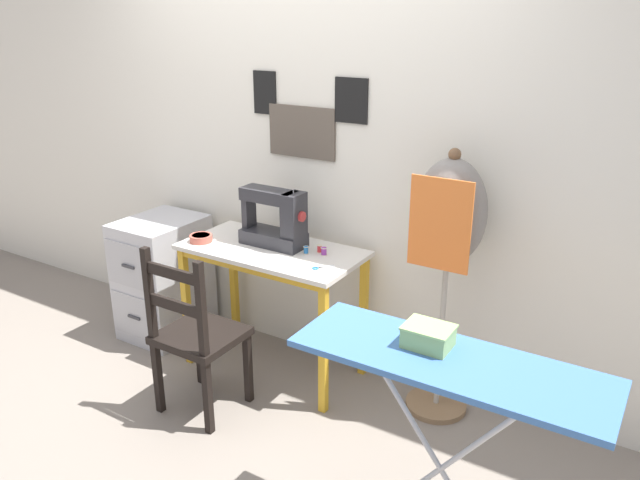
# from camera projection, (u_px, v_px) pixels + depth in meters

# --- Properties ---
(ground_plane) EXTENTS (14.00, 14.00, 0.00)m
(ground_plane) POSITION_uv_depth(u_px,v_px,m) (249.00, 387.00, 3.50)
(ground_plane) COLOR gray
(wall_back) EXTENTS (10.00, 0.07, 2.55)m
(wall_back) POSITION_uv_depth(u_px,v_px,m) (303.00, 145.00, 3.52)
(wall_back) COLOR silver
(wall_back) RESTS_ON ground_plane
(sewing_table) EXTENTS (1.02, 0.51, 0.76)m
(sewing_table) POSITION_uv_depth(u_px,v_px,m) (271.00, 267.00, 3.47)
(sewing_table) COLOR silver
(sewing_table) RESTS_ON ground_plane
(sewing_machine) EXTENTS (0.39, 0.16, 0.34)m
(sewing_machine) POSITION_uv_depth(u_px,v_px,m) (277.00, 220.00, 3.43)
(sewing_machine) COLOR #28282D
(sewing_machine) RESTS_ON sewing_table
(fabric_bowl) EXTENTS (0.13, 0.13, 0.04)m
(fabric_bowl) POSITION_uv_depth(u_px,v_px,m) (201.00, 238.00, 3.53)
(fabric_bowl) COLOR #B25647
(fabric_bowl) RESTS_ON sewing_table
(scissors) EXTENTS (0.10, 0.10, 0.01)m
(scissors) POSITION_uv_depth(u_px,v_px,m) (320.00, 268.00, 3.17)
(scissors) COLOR silver
(scissors) RESTS_ON sewing_table
(thread_spool_near_machine) EXTENTS (0.03, 0.03, 0.04)m
(thread_spool_near_machine) POSITION_uv_depth(u_px,v_px,m) (306.00, 250.00, 3.36)
(thread_spool_near_machine) COLOR #2875C1
(thread_spool_near_machine) RESTS_ON sewing_table
(thread_spool_mid_table) EXTENTS (0.03, 0.03, 0.04)m
(thread_spool_mid_table) POSITION_uv_depth(u_px,v_px,m) (320.00, 249.00, 3.38)
(thread_spool_mid_table) COLOR red
(thread_spool_mid_table) RESTS_ON sewing_table
(thread_spool_far_edge) EXTENTS (0.04, 0.04, 0.04)m
(thread_spool_far_edge) POSITION_uv_depth(u_px,v_px,m) (324.00, 251.00, 3.34)
(thread_spool_far_edge) COLOR purple
(thread_spool_far_edge) RESTS_ON sewing_table
(wooden_chair) EXTENTS (0.40, 0.38, 0.92)m
(wooden_chair) POSITION_uv_depth(u_px,v_px,m) (196.00, 336.00, 3.17)
(wooden_chair) COLOR black
(wooden_chair) RESTS_ON ground_plane
(filing_cabinet) EXTENTS (0.42, 0.54, 0.77)m
(filing_cabinet) POSITION_uv_depth(u_px,v_px,m) (163.00, 277.00, 3.99)
(filing_cabinet) COLOR #B7B7BC
(filing_cabinet) RESTS_ON ground_plane
(dress_form) EXTENTS (0.35, 0.32, 1.40)m
(dress_form) POSITION_uv_depth(u_px,v_px,m) (449.00, 226.00, 2.97)
(dress_form) COLOR #846647
(dress_form) RESTS_ON ground_plane
(ironing_board) EXTENTS (1.08, 0.36, 0.89)m
(ironing_board) POSITION_uv_depth(u_px,v_px,m) (449.00, 372.00, 2.11)
(ironing_board) COLOR #3D6BAD
(ironing_board) RESTS_ON ground_plane
(storage_box) EXTENTS (0.17, 0.13, 0.08)m
(storage_box) POSITION_uv_depth(u_px,v_px,m) (428.00, 336.00, 2.16)
(storage_box) COLOR #8EB266
(storage_box) RESTS_ON ironing_board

